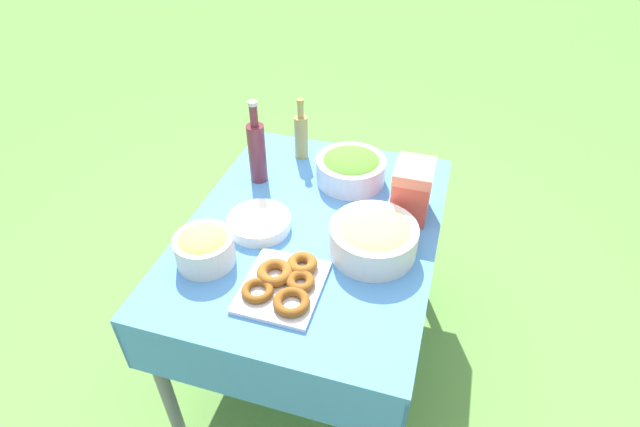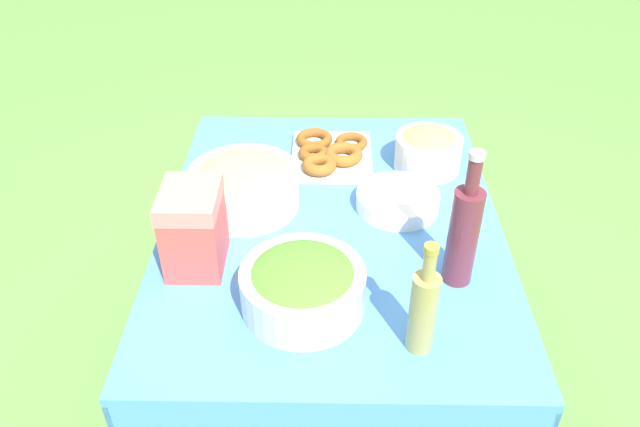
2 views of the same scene
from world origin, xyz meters
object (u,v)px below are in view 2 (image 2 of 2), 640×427
Objects in this scene: pasta_bowl at (244,184)px; wine_bottle at (464,233)px; cooler_box at (194,228)px; fruit_bowl at (428,149)px; plate_stack at (398,200)px; salad_bowl at (303,285)px; donut_platter at (331,153)px; olive_oil_bottle at (423,309)px.

wine_bottle is at bearing 61.31° from pasta_bowl.
cooler_box is (0.25, -0.09, 0.04)m from pasta_bowl.
pasta_bowl is at bearing -68.76° from fruit_bowl.
fruit_bowl is at bearing 153.19° from plate_stack.
pasta_bowl is at bearing -155.93° from salad_bowl.
fruit_bowl reaches higher than donut_platter.
plate_stack is at bearing -26.81° from fruit_bowl.
olive_oil_bottle is 0.58m from cooler_box.
fruit_bowl is at bearing 111.24° from pasta_bowl.
olive_oil_bottle reaches higher than pasta_bowl.
olive_oil_bottle is 1.38× the size of fruit_bowl.
wine_bottle is 1.76× the size of fruit_bowl.
salad_bowl reaches higher than plate_stack.
donut_platter is at bearing 174.57° from salad_bowl.
wine_bottle is (0.55, 0.31, 0.12)m from donut_platter.
donut_platter is 1.46× the size of cooler_box.
salad_bowl is 1.42× the size of fruit_bowl.
pasta_bowl reaches higher than salad_bowl.
olive_oil_bottle is (0.77, 0.19, 0.09)m from donut_platter.
salad_bowl is at bearing 24.07° from pasta_bowl.
cooler_box reaches higher than pasta_bowl.
wine_bottle reaches higher than donut_platter.
salad_bowl is at bearing -115.02° from olive_oil_bottle.
donut_platter is (-0.65, 0.06, -0.04)m from salad_bowl.
cooler_box reaches higher than donut_platter.
pasta_bowl is at bearing -118.69° from wine_bottle.
salad_bowl is 0.28m from olive_oil_bottle.
olive_oil_bottle is 1.29× the size of cooler_box.
salad_bowl is 0.31m from cooler_box.
pasta_bowl is at bearing -140.14° from olive_oil_bottle.
pasta_bowl is 1.31× the size of plate_stack.
pasta_bowl reaches higher than fruit_bowl.
olive_oil_bottle reaches higher than cooler_box.
wine_bottle reaches higher than pasta_bowl.
fruit_bowl is (-0.21, 0.11, 0.04)m from plate_stack.
pasta_bowl reaches higher than plate_stack.
plate_stack is 0.65× the size of wine_bottle.
cooler_box is (-0.26, -0.52, -0.00)m from olive_oil_bottle.
donut_platter reaches higher than plate_stack.
olive_oil_bottle is 0.73m from fruit_bowl.
salad_bowl is 0.65m from donut_platter.
fruit_bowl is (-0.72, 0.10, -0.04)m from olive_oil_bottle.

